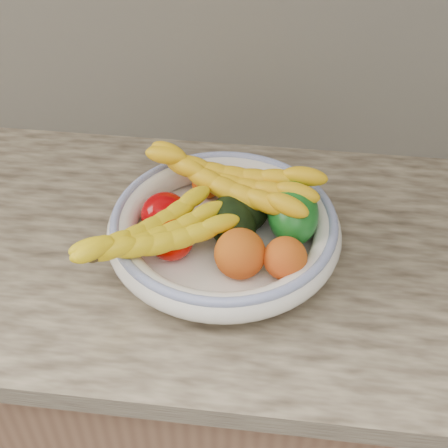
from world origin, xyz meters
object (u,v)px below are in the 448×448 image
(green_mango, at_px, (293,213))
(banana_bunch_back, at_px, (230,185))
(banana_bunch_front, at_px, (153,239))
(fruit_bowl, at_px, (224,229))

(green_mango, height_order, banana_bunch_back, banana_bunch_back)
(green_mango, height_order, banana_bunch_front, green_mango)
(green_mango, relative_size, banana_bunch_front, 0.46)
(fruit_bowl, xyz_separation_m, banana_bunch_front, (-0.10, -0.07, 0.03))
(banana_bunch_front, bearing_deg, fruit_bowl, -5.16)
(green_mango, distance_m, banana_bunch_front, 0.23)
(green_mango, xyz_separation_m, banana_bunch_back, (-0.11, 0.05, 0.01))
(green_mango, distance_m, banana_bunch_back, 0.12)
(fruit_bowl, bearing_deg, banana_bunch_back, 89.11)
(green_mango, xyz_separation_m, banana_bunch_front, (-0.21, -0.10, 0.01))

